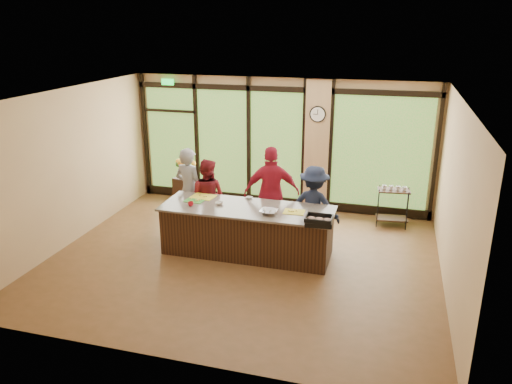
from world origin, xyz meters
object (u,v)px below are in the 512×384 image
Objects in this scene: cook_left at (189,190)px; flower_stand at (185,194)px; cook_right at (314,206)px; island_base at (247,231)px; bar_cart at (393,202)px; roasting_pan at (319,222)px.

cook_left is 1.27m from flower_stand.
cook_left is at bearing 7.45° from cook_right.
cook_left reaches higher than island_base.
island_base is 3.35m from bar_cart.
cook_right reaches higher than island_base.
roasting_pan is 0.50× the size of bar_cart.
cook_right is (1.12, 0.73, 0.36)m from island_base.
roasting_pan reaches higher than bar_cart.
cook_left is 1.12× the size of cook_right.
island_base is 3.81× the size of flower_stand.
island_base is at bearing -27.48° from flower_stand.
flower_stand is at bearing 139.09° from island_base.
cook_left is at bearing -167.31° from bar_cart.
cook_right is 1.77× the size of bar_cart.
bar_cart is (2.60, 2.12, 0.10)m from island_base.
cook_left is 4.30m from bar_cart.
bar_cart is (1.48, 1.39, -0.26)m from cook_right.
island_base is 6.89× the size of roasting_pan.
cook_right reaches higher than flower_stand.
island_base reaches higher than flower_stand.
island_base is at bearing -147.35° from bar_cart.
cook_left is 1.99× the size of bar_cart.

